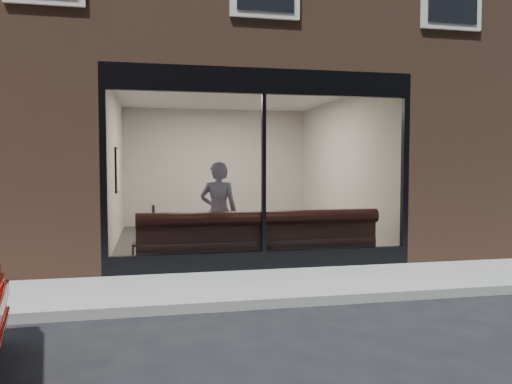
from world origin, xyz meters
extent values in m
plane|color=black|center=(0.00, 0.00, 0.00)|extent=(120.00, 120.00, 0.00)
cube|color=gray|center=(0.00, 1.00, 0.01)|extent=(40.00, 2.00, 0.01)
cube|color=gray|center=(0.00, -0.05, 0.06)|extent=(40.00, 0.10, 0.12)
cube|color=brown|center=(-3.75, 8.00, 1.60)|extent=(2.50, 12.00, 3.20)
cube|color=brown|center=(3.75, 8.00, 1.60)|extent=(2.50, 12.00, 3.20)
cube|color=brown|center=(0.00, 11.00, 1.60)|extent=(5.00, 6.00, 3.20)
plane|color=#2D2D30|center=(0.00, 5.00, 0.02)|extent=(6.00, 6.00, 0.00)
plane|color=white|center=(0.00, 5.00, 3.19)|extent=(6.00, 6.00, 0.00)
plane|color=beige|center=(0.00, 7.99, 1.60)|extent=(5.00, 0.00, 5.00)
plane|color=beige|center=(-2.49, 5.00, 1.60)|extent=(0.00, 6.00, 6.00)
plane|color=beige|center=(2.49, 5.00, 1.60)|extent=(0.00, 6.00, 6.00)
cube|color=black|center=(0.00, 2.05, 0.15)|extent=(5.00, 0.10, 0.30)
cube|color=black|center=(0.00, 2.05, 3.00)|extent=(5.00, 0.10, 0.40)
cube|color=black|center=(0.00, 2.05, 1.55)|extent=(0.06, 0.10, 2.50)
plane|color=white|center=(0.00, 2.02, 1.55)|extent=(4.80, 0.00, 4.80)
cube|color=black|center=(0.00, 2.45, 0.23)|extent=(4.00, 0.55, 0.45)
imported|color=#A3ACDA|center=(-0.63, 2.73, 0.87)|extent=(0.72, 0.55, 1.74)
cube|color=black|center=(-1.41, 3.33, 0.74)|extent=(0.71, 0.71, 0.04)
cube|color=black|center=(1.23, 3.00, 0.74)|extent=(0.73, 0.73, 0.05)
cube|color=black|center=(-1.92, 3.55, 0.24)|extent=(0.38, 0.38, 0.04)
cube|color=white|center=(-2.45, 5.25, 1.57)|extent=(0.02, 0.67, 0.89)
camera|label=1|loc=(-1.74, -5.69, 1.70)|focal=35.00mm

